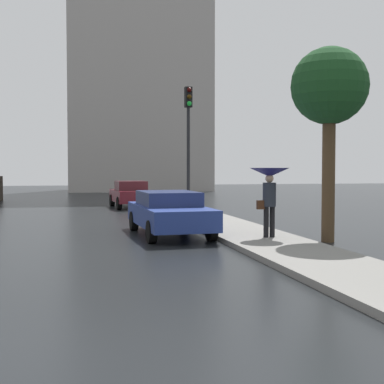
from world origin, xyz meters
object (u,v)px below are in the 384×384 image
Objects in this scene: car_maroon_near_kerb at (130,194)px; traffic_light at (188,129)px; street_tree_mid at (329,90)px; pedestrian_with_umbrella_near at (269,181)px; car_blue_mid_road at (169,212)px.

traffic_light is (1.32, -7.82, 2.78)m from car_maroon_near_kerb.
pedestrian_with_umbrella_near is at bearing 171.10° from street_tree_mid.
pedestrian_with_umbrella_near reaches higher than car_maroon_near_kerb.
traffic_light is (1.40, 3.65, 2.78)m from car_blue_mid_road.
car_blue_mid_road is 4.80m from traffic_light.
car_maroon_near_kerb is 11.47m from car_blue_mid_road.
traffic_light is at bearing 95.85° from pedestrian_with_umbrella_near.
traffic_light reaches higher than car_blue_mid_road.
pedestrian_with_umbrella_near is 0.36× the size of street_tree_mid.
street_tree_mid is at bearing -12.51° from pedestrian_with_umbrella_near.
car_maroon_near_kerb is 0.84× the size of car_blue_mid_road.
car_maroon_near_kerb is 0.75× the size of street_tree_mid.
car_blue_mid_road is 3.31m from pedestrian_with_umbrella_near.
traffic_light is at bearing 66.69° from car_blue_mid_road.
pedestrian_with_umbrella_near is at bearing -80.54° from traffic_light.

